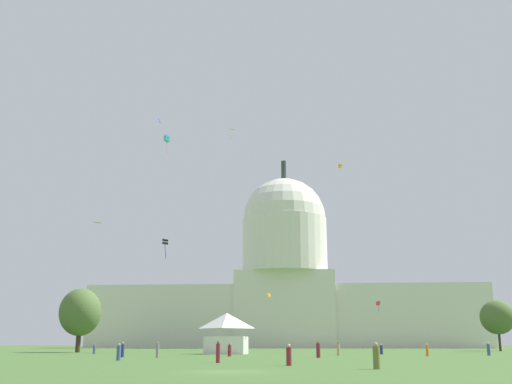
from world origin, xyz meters
TOP-DOWN VIEW (x-y plane):
  - ground_plane at (0.00, 0.00)m, footprint 800.00×800.00m
  - capitol_building at (-2.20, 173.15)m, footprint 132.41×29.30m
  - event_tent at (-7.35, 56.78)m, footprint 6.36×6.08m
  - tree_east_far at (43.77, 95.06)m, footprint 9.57×9.50m
  - tree_west_far at (-35.02, 70.26)m, footprint 10.61×11.10m
  - person_denim_near_tree_west at (-12.92, 21.65)m, footprint 0.44×0.44m
  - person_grey_near_tree_east at (-12.08, 33.27)m, footprint 0.46×0.46m
  - person_maroon_front_right at (-4.88, 40.32)m, footprint 0.53×0.53m
  - person_navy_deep_crowd at (-16.55, 34.97)m, footprint 0.51×0.51m
  - person_denim_edge_west at (-26.92, 55.39)m, footprint 0.51×0.51m
  - person_navy_mid_center at (15.22, 56.01)m, footprint 0.56×0.56m
  - person_denim_back_right at (28.10, 48.40)m, footprint 0.55×0.55m
  - person_orange_mid_right at (19.19, 42.89)m, footprint 0.41×0.41m
  - person_maroon_mid_left at (5.72, 34.36)m, footprint 0.48×0.48m
  - person_olive_front_center at (8.66, 4.13)m, footprint 0.50×0.50m
  - person_maroon_near_tent at (-2.81, 15.62)m, footprint 0.49×0.49m
  - person_tan_edge_east at (8.61, 47.15)m, footprint 0.44×0.44m
  - person_maroon_front_left at (3.12, 9.56)m, footprint 0.52×0.52m
  - kite_red_low at (21.25, 108.12)m, footprint 0.96×0.89m
  - kite_orange_low at (-3.09, 93.38)m, footprint 0.73×0.88m
  - kite_pink_mid at (-31.50, 66.57)m, footprint 1.45×1.65m
  - kite_gold_high at (16.35, 148.00)m, footprint 1.34×1.36m
  - kite_black_low at (-16.02, 51.88)m, footprint 0.95×0.95m
  - kite_cyan_high at (-20.29, 68.36)m, footprint 1.35×1.33m
  - kite_yellow_high at (-11.77, 95.71)m, footprint 1.78×1.38m
  - kite_blue_high at (-25.87, 84.43)m, footprint 0.54×0.68m

SIDE VIEW (x-z plane):
  - ground_plane at x=0.00m, z-range 0.00..0.00m
  - person_navy_mid_center at x=15.22m, z-range -0.08..1.41m
  - person_denim_edge_west at x=-26.92m, z-range -0.07..1.41m
  - person_maroon_front_left at x=3.12m, z-range -0.07..1.43m
  - person_denim_near_tree_west at x=-12.92m, z-range -0.07..1.47m
  - person_orange_mid_right at x=19.19m, z-range -0.06..1.47m
  - person_maroon_front_right at x=-4.88m, z-range -0.08..1.51m
  - person_olive_front_center at x=8.66m, z-range -0.08..1.53m
  - person_navy_deep_crowd at x=-16.55m, z-range -0.07..1.59m
  - person_denim_back_right at x=28.10m, z-range -0.08..1.60m
  - person_grey_near_tree_east at x=-12.08m, z-range -0.05..1.61m
  - person_maroon_mid_left at x=5.72m, z-range -0.08..1.70m
  - person_tan_edge_east at x=8.61m, z-range -0.07..1.69m
  - person_maroon_near_tent at x=-2.81m, z-range -0.06..1.69m
  - event_tent at x=-7.35m, z-range 0.06..6.01m
  - tree_east_far at x=43.77m, z-range 1.63..11.83m
  - tree_west_far at x=-35.02m, z-range 1.35..12.33m
  - kite_red_low at x=21.25m, z-range 9.13..11.85m
  - kite_orange_low at x=-3.09m, z-range 10.96..11.83m
  - kite_black_low at x=-16.02m, z-range 14.56..17.51m
  - capitol_building at x=-2.20m, z-range -10.72..54.42m
  - kite_pink_mid at x=-31.50m, z-range 21.82..22.00m
  - kite_cyan_high at x=-20.29m, z-range 36.08..39.82m
  - kite_blue_high at x=-25.87m, z-range 47.16..48.27m
  - kite_yellow_high at x=-11.77m, z-range 47.70..49.91m
  - kite_gold_high at x=16.35m, z-range 54.13..56.94m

